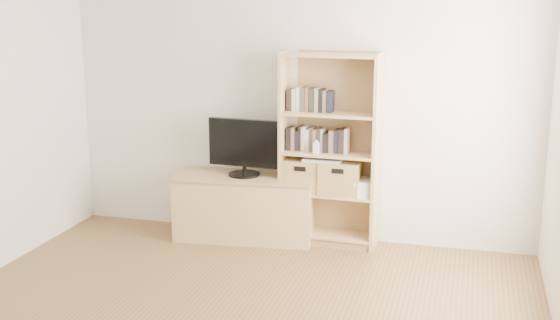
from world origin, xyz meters
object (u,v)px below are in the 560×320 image
at_px(bookshelf, 329,150).
at_px(television, 244,147).
at_px(laptop, 323,159).
at_px(tv_stand, 245,208).
at_px(basket_right, 340,177).
at_px(baby_monitor, 316,148).
at_px(basket_left, 304,175).

bearing_deg(bookshelf, television, -171.93).
relative_size(bookshelf, laptop, 5.11).
distance_m(tv_stand, bookshelf, 1.01).
height_order(bookshelf, basket_right, bookshelf).
distance_m(tv_stand, television, 0.60).
height_order(baby_monitor, basket_left, baby_monitor).
bearing_deg(baby_monitor, basket_right, 24.15).
bearing_deg(basket_left, bookshelf, 0.21).
relative_size(television, basket_left, 1.91).
bearing_deg(basket_left, television, -170.00).
relative_size(tv_stand, basket_left, 3.60).
bearing_deg(bookshelf, basket_right, -2.60).
bearing_deg(baby_monitor, basket_left, 145.65).
bearing_deg(basket_right, laptop, -179.86).
relative_size(tv_stand, basket_right, 3.53).
height_order(basket_right, laptop, laptop).
height_order(bookshelf, basket_left, bookshelf).
xyz_separation_m(tv_stand, baby_monitor, (0.70, -0.01, 0.63)).
relative_size(bookshelf, basket_left, 4.95).
bearing_deg(basket_right, television, -175.70).
bearing_deg(basket_right, tv_stand, -175.70).
height_order(bookshelf, baby_monitor, bookshelf).
relative_size(bookshelf, television, 2.59).
relative_size(tv_stand, television, 1.88).
height_order(tv_stand, laptop, laptop).
distance_m(bookshelf, laptop, 0.10).
xyz_separation_m(television, laptop, (0.75, 0.08, -0.09)).
distance_m(television, basket_right, 0.95).
xyz_separation_m(tv_stand, television, (-0.00, 0.00, 0.60)).
bearing_deg(baby_monitor, bookshelf, 44.81).
xyz_separation_m(television, basket_right, (0.91, 0.08, -0.25)).
distance_m(television, laptop, 0.76).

